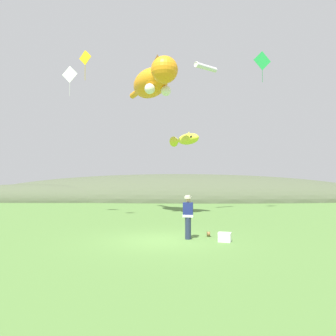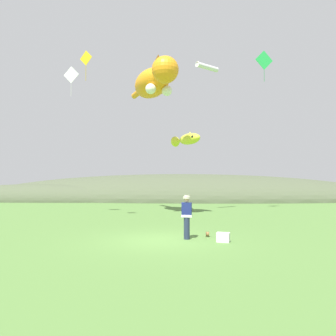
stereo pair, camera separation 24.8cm
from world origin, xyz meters
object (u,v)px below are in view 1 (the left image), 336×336
object	(u,v)px
kite_giant_cat	(153,81)
kite_tube_streamer	(206,67)
picnic_cooler	(225,237)
kite_diamond_white	(70,75)
kite_fish_windsock	(185,139)
kite_diamond_gold	(85,58)
kite_spool	(208,234)
festival_attendant	(188,216)
kite_diamond_green	(262,61)

from	to	relation	value
kite_giant_cat	kite_tube_streamer	world-z (taller)	kite_tube_streamer
picnic_cooler	kite_diamond_white	bearing A→B (deg)	137.19
kite_giant_cat	kite_tube_streamer	size ratio (longest dim) A/B	3.82
kite_fish_windsock	picnic_cooler	bearing A→B (deg)	-82.67
kite_giant_cat	kite_diamond_gold	bearing A→B (deg)	-137.48
kite_giant_cat	kite_spool	bearing A→B (deg)	-69.07
kite_fish_windsock	kite_diamond_gold	size ratio (longest dim) A/B	1.62
festival_attendant	picnic_cooler	size ratio (longest dim) A/B	3.17
kite_spool	kite_diamond_green	distance (m)	16.43
kite_diamond_green	kite_diamond_gold	size ratio (longest dim) A/B	1.32
festival_attendant	kite_giant_cat	distance (m)	12.18
kite_diamond_gold	kite_diamond_white	bearing A→B (deg)	124.94
kite_spool	picnic_cooler	distance (m)	1.28
kite_diamond_green	kite_tube_streamer	bearing A→B (deg)	-167.71
kite_tube_streamer	kite_diamond_gold	xyz separation A→B (m)	(-7.40, -5.15, -1.14)
festival_attendant	kite_diamond_gold	distance (m)	11.73
kite_fish_windsock	kite_diamond_green	xyz separation A→B (m)	(5.84, 0.99, 6.08)
kite_spool	kite_diamond_white	bearing A→B (deg)	139.64
kite_spool	picnic_cooler	world-z (taller)	picnic_cooler
festival_attendant	kite_spool	bearing A→B (deg)	36.08
kite_diamond_green	kite_diamond_gold	bearing A→B (deg)	-152.60
kite_tube_streamer	kite_spool	bearing A→B (deg)	-93.57
picnic_cooler	kite_giant_cat	xyz separation A→B (m)	(-3.63, 9.25, 8.99)
kite_spool	kite_fish_windsock	distance (m)	11.16
festival_attendant	kite_fish_windsock	world-z (taller)	kite_fish_windsock
festival_attendant	kite_tube_streamer	size ratio (longest dim) A/B	0.99
festival_attendant	kite_tube_streamer	distance (m)	14.39
kite_spool	kite_tube_streamer	distance (m)	14.47
kite_diamond_green	kite_diamond_white	size ratio (longest dim) A/B	1.17
kite_tube_streamer	kite_diamond_white	size ratio (longest dim) A/B	0.88
kite_diamond_green	kite_diamond_gold	xyz separation A→B (m)	(-11.76, -6.10, -1.90)
kite_tube_streamer	kite_diamond_white	distance (m)	9.66
festival_attendant	kite_diamond_gold	bearing A→B (deg)	138.00
picnic_cooler	kite_fish_windsock	bearing A→B (deg)	97.33
kite_giant_cat	kite_diamond_green	bearing A→B (deg)	18.55
kite_spool	kite_fish_windsock	bearing A→B (deg)	95.09
kite_diamond_white	kite_diamond_green	bearing A→B (deg)	14.25
picnic_cooler	festival_attendant	bearing A→B (deg)	159.53
kite_giant_cat	kite_diamond_gold	world-z (taller)	kite_giant_cat
kite_fish_windsock	kite_giant_cat	bearing A→B (deg)	-142.26
kite_giant_cat	kite_fish_windsock	size ratio (longest dim) A/B	2.34
kite_spool	kite_diamond_green	xyz separation A→B (m)	(4.97, 10.79, 11.35)
kite_giant_cat	kite_diamond_white	size ratio (longest dim) A/B	3.35
kite_tube_streamer	kite_diamond_gold	distance (m)	9.09
festival_attendant	kite_diamond_gold	size ratio (longest dim) A/B	0.98
picnic_cooler	kite_diamond_green	size ratio (longest dim) A/B	0.23
kite_giant_cat	kite_diamond_green	xyz separation A→B (m)	(8.06, 2.71, 2.30)
festival_attendant	kite_tube_streamer	bearing A→B (deg)	81.94
kite_diamond_gold	kite_diamond_white	size ratio (longest dim) A/B	0.88
picnic_cooler	kite_giant_cat	distance (m)	13.39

